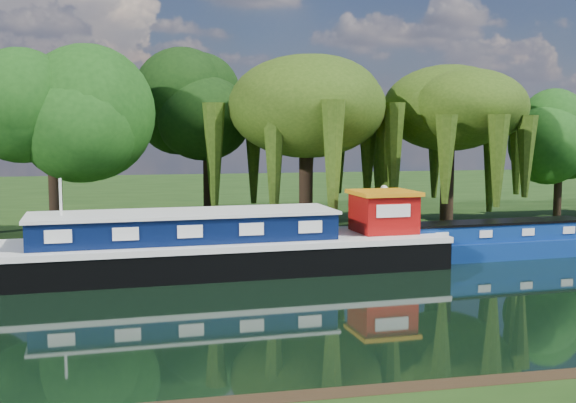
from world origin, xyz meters
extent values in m
plane|color=black|center=(0.00, 0.00, 0.00)|extent=(120.00, 120.00, 0.00)
cube|color=black|center=(0.00, 34.00, 0.23)|extent=(120.00, 52.00, 0.45)
cube|color=black|center=(-8.11, 6.62, 0.47)|extent=(19.05, 5.16, 1.26)
cube|color=silver|center=(-8.11, 6.62, 1.20)|extent=(19.16, 5.25, 0.23)
cube|color=#071235|center=(-9.16, 6.57, 1.83)|extent=(11.83, 3.62, 1.00)
cube|color=silver|center=(-9.16, 6.57, 2.39)|extent=(12.05, 3.84, 0.13)
cube|color=maroon|center=(-0.79, 7.00, 2.12)|extent=(2.42, 2.42, 1.57)
cube|color=orange|center=(-0.79, 7.00, 2.99)|extent=(2.70, 2.70, 0.17)
cylinder|color=silver|center=(-13.76, 6.33, 2.59)|extent=(0.10, 0.10, 2.51)
cube|color=navy|center=(4.60, 7.17, 0.33)|extent=(12.04, 2.80, 0.89)
cube|color=navy|center=(4.60, 7.17, 1.15)|extent=(8.43, 2.06, 0.75)
cube|color=black|center=(4.60, 7.17, 1.57)|extent=(8.54, 2.17, 0.10)
cube|color=silver|center=(1.53, 6.19, 1.19)|extent=(0.60, 0.09, 0.32)
cube|color=silver|center=(3.61, 6.33, 1.19)|extent=(0.60, 0.09, 0.32)
cube|color=silver|center=(5.69, 6.48, 1.19)|extent=(0.60, 0.09, 0.32)
cube|color=silver|center=(7.78, 6.62, 1.19)|extent=(0.60, 0.09, 0.32)
cylinder|color=black|center=(-2.48, 13.82, 2.98)|extent=(0.65, 0.65, 5.05)
ellipsoid|color=#243E0D|center=(-2.48, 13.82, 6.62)|extent=(7.05, 7.05, 4.56)
cylinder|color=black|center=(5.03, 13.37, 2.77)|extent=(0.66, 0.66, 4.63)
ellipsoid|color=#243E0D|center=(5.03, 13.37, 6.11)|extent=(6.33, 6.33, 4.09)
cylinder|color=black|center=(-14.51, 12.22, 3.76)|extent=(0.66, 0.66, 6.62)
ellipsoid|color=#143E0F|center=(-14.51, 12.22, 6.47)|extent=(5.42, 5.42, 5.42)
cylinder|color=black|center=(-6.95, 18.19, 3.78)|extent=(0.61, 0.61, 6.65)
ellipsoid|color=black|center=(-6.95, 18.19, 6.50)|extent=(5.32, 5.32, 5.32)
cylinder|color=black|center=(12.31, 14.58, 2.87)|extent=(0.39, 0.39, 4.84)
ellipsoid|color=#143E0F|center=(12.31, 14.58, 4.85)|extent=(3.87, 3.87, 3.87)
cylinder|color=silver|center=(0.50, 10.50, 1.55)|extent=(0.10, 0.10, 2.20)
sphere|color=white|center=(0.50, 10.50, 2.83)|extent=(0.36, 0.36, 0.36)
cylinder|color=silver|center=(-10.00, 8.40, 0.95)|extent=(0.16, 0.16, 1.00)
cylinder|color=silver|center=(-4.00, 8.40, 0.95)|extent=(0.16, 0.16, 1.00)
cylinder|color=silver|center=(3.00, 8.40, 0.95)|extent=(0.16, 0.16, 1.00)
cylinder|color=silver|center=(9.00, 8.40, 0.95)|extent=(0.16, 0.16, 1.00)
camera|label=1|loc=(-11.22, -21.62, 5.75)|focal=45.00mm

